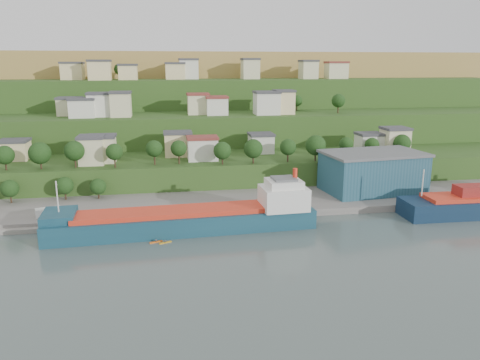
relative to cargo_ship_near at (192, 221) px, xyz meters
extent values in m
plane|color=#465551|center=(9.74, -8.51, -2.79)|extent=(500.00, 500.00, 0.00)
cube|color=slate|center=(29.74, 19.49, -2.79)|extent=(220.00, 26.00, 4.00)
cube|color=slate|center=(-45.26, 13.49, -2.79)|extent=(40.00, 18.00, 2.40)
cube|color=#284719|center=(9.74, 47.49, -2.79)|extent=(260.00, 32.00, 20.00)
cube|color=#284719|center=(9.74, 77.49, -2.79)|extent=(280.00, 32.00, 44.00)
cube|color=#284719|center=(9.74, 107.49, -2.79)|extent=(300.00, 32.00, 70.00)
cube|color=olive|center=(9.74, 181.49, -2.79)|extent=(360.00, 120.00, 96.00)
cube|color=beige|center=(-56.70, 53.23, 10.27)|extent=(9.01, 8.22, 6.11)
cube|color=#3F3F44|center=(-56.70, 53.23, 13.77)|extent=(9.61, 8.82, 0.90)
cube|color=beige|center=(-29.68, 41.77, 11.46)|extent=(7.87, 8.51, 8.50)
cube|color=#3F3F44|center=(-29.68, 41.77, 16.16)|extent=(8.47, 9.11, 0.90)
cube|color=beige|center=(-26.74, 44.45, 11.31)|extent=(8.59, 8.30, 8.20)
cube|color=#3F3F44|center=(-26.74, 44.45, 15.86)|extent=(9.19, 8.90, 0.90)
cube|color=beige|center=(-1.51, 50.83, 11.19)|extent=(9.37, 7.26, 7.97)
cube|color=#3F3F44|center=(-1.51, 50.83, 15.63)|extent=(9.97, 7.86, 0.90)
cube|color=silver|center=(6.45, 42.50, 10.81)|extent=(9.97, 7.59, 7.19)
cube|color=brown|center=(6.45, 42.50, 14.85)|extent=(10.57, 8.19, 0.90)
cube|color=silver|center=(28.91, 52.80, 10.38)|extent=(8.40, 8.38, 6.35)
cube|color=#3F3F44|center=(28.91, 52.80, 14.01)|extent=(9.00, 8.98, 0.90)
cube|color=silver|center=(67.43, 44.38, 10.61)|extent=(8.58, 7.66, 6.80)
cube|color=#3F3F44|center=(67.43, 44.38, 14.46)|extent=(9.18, 8.26, 0.90)
cube|color=beige|center=(75.83, 41.53, 11.70)|extent=(8.53, 8.00, 8.98)
cube|color=#3F3F44|center=(75.83, 41.53, 16.64)|extent=(9.13, 8.60, 0.90)
cube|color=beige|center=(-42.70, 81.15, 22.39)|extent=(8.96, 8.47, 6.36)
cube|color=#3F3F44|center=(-42.70, 81.15, 26.02)|extent=(9.56, 9.07, 0.90)
cube|color=silver|center=(-36.52, 72.69, 22.49)|extent=(9.35, 8.29, 6.56)
cube|color=#3F3F44|center=(-36.52, 72.69, 26.22)|extent=(9.95, 8.89, 0.90)
cube|color=silver|center=(-29.79, 74.64, 23.43)|extent=(9.85, 7.82, 8.44)
cube|color=#3F3F44|center=(-29.79, 74.64, 28.10)|extent=(10.45, 8.42, 0.90)
cube|color=beige|center=(-22.22, 72.67, 23.65)|extent=(7.61, 7.94, 8.88)
cube|color=#3F3F44|center=(-22.22, 72.67, 28.54)|extent=(8.21, 8.54, 0.90)
cube|color=beige|center=(7.84, 76.78, 23.05)|extent=(8.36, 7.06, 7.68)
cube|color=brown|center=(7.84, 76.78, 27.34)|extent=(8.96, 7.66, 0.90)
cube|color=silver|center=(15.04, 74.19, 22.51)|extent=(8.34, 8.55, 6.60)
cube|color=brown|center=(15.04, 74.19, 26.26)|extent=(8.94, 9.15, 0.90)
cube|color=silver|center=(35.12, 71.97, 23.45)|extent=(9.56, 8.69, 8.48)
cube|color=#3F3F44|center=(35.12, 71.97, 28.14)|extent=(10.16, 9.29, 0.90)
cube|color=beige|center=(42.46, 72.86, 23.65)|extent=(7.64, 7.81, 8.88)
cube|color=#3F3F44|center=(42.46, 72.86, 28.54)|extent=(8.24, 8.41, 0.90)
cube|color=beige|center=(-45.88, 111.39, 35.72)|extent=(9.38, 8.71, 7.03)
cube|color=#3F3F44|center=(-45.88, 111.39, 39.69)|extent=(9.98, 9.31, 0.90)
cube|color=beige|center=(-32.91, 102.81, 36.15)|extent=(9.44, 7.59, 7.89)
cube|color=#3F3F44|center=(-32.91, 102.81, 40.55)|extent=(10.04, 8.19, 0.90)
cube|color=beige|center=(-21.11, 106.16, 35.29)|extent=(8.14, 7.32, 6.15)
cube|color=#3F3F44|center=(-21.11, 106.16, 38.81)|extent=(8.74, 7.92, 0.90)
cube|color=beige|center=(-0.02, 109.99, 35.65)|extent=(8.83, 7.24, 6.89)
cube|color=#3F3F44|center=(-0.02, 109.99, 39.55)|extent=(9.43, 7.84, 0.90)
cube|color=silver|center=(6.43, 112.72, 36.53)|extent=(8.66, 7.46, 8.65)
cube|color=#3F3F44|center=(6.43, 112.72, 41.31)|extent=(9.26, 8.06, 0.90)
cube|color=beige|center=(35.47, 110.25, 36.61)|extent=(7.86, 8.47, 8.80)
cube|color=#3F3F44|center=(35.47, 110.25, 41.46)|extent=(8.46, 9.07, 0.90)
cube|color=beige|center=(63.44, 107.98, 36.21)|extent=(7.48, 8.73, 8.00)
cube|color=#3F3F44|center=(63.44, 107.98, 40.66)|extent=(8.08, 9.33, 0.90)
cube|color=beige|center=(77.53, 108.07, 35.88)|extent=(9.77, 7.76, 7.33)
cube|color=brown|center=(77.53, 108.07, 39.99)|extent=(10.37, 8.36, 0.90)
cylinder|color=#382619|center=(-54.71, 36.33, 8.77)|extent=(0.50, 0.50, 3.13)
sphere|color=black|center=(-54.71, 36.33, 11.93)|extent=(5.80, 5.80, 5.80)
cylinder|color=#382619|center=(-44.42, 36.13, 8.80)|extent=(0.50, 0.50, 3.18)
sphere|color=black|center=(-44.42, 36.13, 12.26)|extent=(6.81, 6.81, 6.81)
cylinder|color=#382619|center=(-34.26, 36.90, 9.01)|extent=(0.50, 0.50, 3.59)
sphere|color=black|center=(-34.26, 36.90, 12.53)|extent=(6.28, 6.28, 6.28)
cylinder|color=#382619|center=(-21.89, 34.48, 9.03)|extent=(0.50, 0.50, 3.64)
sphere|color=black|center=(-21.89, 34.48, 12.29)|extent=(5.23, 5.23, 5.23)
cylinder|color=#382619|center=(-9.60, 37.00, 9.13)|extent=(0.50, 0.50, 3.84)
sphere|color=black|center=(-9.60, 37.00, 12.53)|extent=(5.39, 5.39, 5.39)
cylinder|color=#382619|center=(-1.72, 37.38, 9.04)|extent=(0.50, 0.50, 3.66)
sphere|color=black|center=(-1.72, 37.38, 12.33)|extent=(5.30, 5.30, 5.30)
cylinder|color=#382619|center=(12.15, 33.88, 8.70)|extent=(0.50, 0.50, 2.98)
sphere|color=black|center=(12.15, 33.88, 11.78)|extent=(5.78, 5.78, 5.78)
cylinder|color=#382619|center=(22.35, 33.85, 8.82)|extent=(0.50, 0.50, 3.23)
sphere|color=black|center=(22.35, 33.85, 12.15)|extent=(6.23, 6.23, 6.23)
cylinder|color=#382619|center=(34.25, 34.53, 8.95)|extent=(0.50, 0.50, 3.48)
sphere|color=black|center=(34.25, 34.53, 12.19)|extent=(5.44, 5.44, 5.44)
cylinder|color=#382619|center=(43.80, 34.53, 8.95)|extent=(0.50, 0.50, 3.48)
sphere|color=black|center=(43.80, 34.53, 12.56)|extent=(6.81, 6.81, 6.81)
cylinder|color=#382619|center=(55.59, 37.06, 9.01)|extent=(0.50, 0.50, 3.61)
sphere|color=black|center=(55.59, 37.06, 12.16)|extent=(4.87, 4.87, 4.87)
cylinder|color=#382619|center=(65.23, 37.36, 8.74)|extent=(0.50, 0.50, 3.07)
sphere|color=black|center=(65.23, 37.36, 11.66)|extent=(5.03, 5.03, 5.03)
cylinder|color=#382619|center=(76.09, 36.73, 8.80)|extent=(0.50, 0.50, 3.19)
sphere|color=black|center=(76.09, 36.73, 12.08)|extent=(6.13, 6.13, 6.13)
cylinder|color=#382619|center=(40.88, 77.86, 20.86)|extent=(0.50, 0.50, 3.29)
sphere|color=black|center=(40.88, 77.86, 23.92)|extent=(5.15, 5.15, 5.15)
cylinder|color=#382619|center=(-24.26, 77.37, 21.18)|extent=(0.50, 0.50, 3.95)
sphere|color=black|center=(-24.26, 77.37, 24.45)|extent=(4.70, 4.70, 4.70)
cylinder|color=#382619|center=(-24.99, 109.90, 33.82)|extent=(0.50, 0.50, 3.23)
sphere|color=black|center=(-24.99, 109.90, 36.84)|extent=(5.10, 5.10, 5.10)
cylinder|color=#382619|center=(51.65, 85.33, 20.73)|extent=(0.50, 0.50, 3.04)
sphere|color=black|center=(51.65, 85.33, 23.54)|extent=(4.71, 4.71, 4.71)
cylinder|color=#382619|center=(65.58, 72.20, 21.02)|extent=(0.50, 0.50, 3.61)
sphere|color=black|center=(65.58, 72.20, 24.37)|extent=(5.62, 5.62, 5.62)
cube|color=#13384A|center=(-2.24, 0.00, -1.33)|extent=(68.38, 14.04, 6.79)
cube|color=red|center=(-4.19, 0.00, 2.65)|extent=(50.84, 11.24, 1.16)
cube|color=#13384A|center=(-32.33, 0.00, 3.03)|extent=(8.29, 11.05, 1.94)
cube|color=silver|center=(23.96, 0.00, 4.97)|extent=(12.12, 10.27, 5.82)
cube|color=silver|center=(23.96, 0.00, 8.86)|extent=(9.11, 8.19, 1.94)
cube|color=#595B5E|center=(23.96, 0.00, 10.12)|extent=(6.11, 6.11, 0.58)
cylinder|color=red|center=(26.87, 0.00, 11.28)|extent=(1.22, 1.22, 2.91)
cylinder|color=silver|center=(-32.33, 0.00, 7.89)|extent=(0.37, 0.37, 7.76)
cube|color=silver|center=(-29.42, 0.00, 0.90)|extent=(14.12, 11.63, 0.24)
cylinder|color=silver|center=(63.17, 0.08, 7.36)|extent=(0.35, 0.35, 7.48)
cube|color=maroon|center=(80.27, 0.08, 4.59)|extent=(12.93, 5.61, 2.78)
cube|color=#1D4757|center=(59.04, 22.49, 5.21)|extent=(31.81, 21.21, 12.00)
cube|color=#595B5E|center=(59.04, 22.49, 11.61)|extent=(32.91, 22.31, 0.80)
cube|color=silver|center=(-37.90, 12.58, -0.10)|extent=(6.85, 4.31, 2.97)
cube|color=silver|center=(-32.93, 13.43, -1.19)|extent=(4.31, 2.75, 0.81)
cube|color=orange|center=(-9.21, -6.65, -2.67)|extent=(3.17, 1.58, 0.24)
sphere|color=#3F3F44|center=(-9.21, -6.65, -2.27)|extent=(0.55, 0.55, 0.55)
cube|color=#C38B17|center=(-6.99, -7.40, -2.67)|extent=(3.06, 1.65, 0.23)
sphere|color=#3F3F44|center=(-6.99, -7.40, -2.29)|extent=(0.54, 0.54, 0.54)
camera|label=1|loc=(-6.37, -114.17, 38.74)|focal=35.00mm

